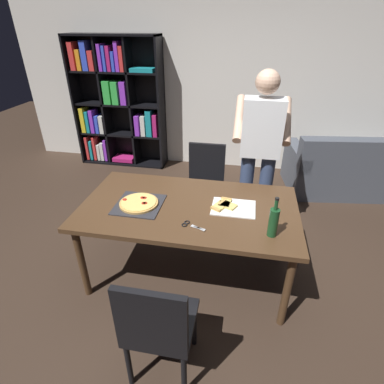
# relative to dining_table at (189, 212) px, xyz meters

# --- Properties ---
(ground_plane) EXTENTS (12.00, 12.00, 0.00)m
(ground_plane) POSITION_rel_dining_table_xyz_m (0.00, 0.00, -0.68)
(ground_plane) COLOR #38281E
(back_wall) EXTENTS (6.40, 0.10, 2.80)m
(back_wall) POSITION_rel_dining_table_xyz_m (0.00, 2.60, 0.72)
(back_wall) COLOR silver
(back_wall) RESTS_ON ground_plane
(dining_table) EXTENTS (1.82, 1.00, 0.75)m
(dining_table) POSITION_rel_dining_table_xyz_m (0.00, 0.00, 0.00)
(dining_table) COLOR #4C331E
(dining_table) RESTS_ON ground_plane
(chair_near_camera) EXTENTS (0.42, 0.42, 0.90)m
(chair_near_camera) POSITION_rel_dining_table_xyz_m (-0.00, -0.99, -0.17)
(chair_near_camera) COLOR black
(chair_near_camera) RESTS_ON ground_plane
(chair_far_side) EXTENTS (0.42, 0.42, 0.90)m
(chair_far_side) POSITION_rel_dining_table_xyz_m (0.00, 0.99, -0.17)
(chair_far_side) COLOR black
(chair_far_side) RESTS_ON ground_plane
(couch) EXTENTS (1.80, 1.07, 0.85)m
(couch) POSITION_rel_dining_table_xyz_m (1.91, 1.99, -0.38)
(couch) COLOR #4C515B
(couch) RESTS_ON ground_plane
(bookshelf) EXTENTS (1.40, 0.35, 1.95)m
(bookshelf) POSITION_rel_dining_table_xyz_m (-1.61, 2.38, 0.30)
(bookshelf) COLOR black
(bookshelf) RESTS_ON ground_plane
(person_serving_pizza) EXTENTS (0.55, 0.54, 1.75)m
(person_serving_pizza) POSITION_rel_dining_table_xyz_m (0.57, 0.77, 0.31)
(person_serving_pizza) COLOR #38476B
(person_serving_pizza) RESTS_ON ground_plane
(pepperoni_pizza_on_tray) EXTENTS (0.39, 0.39, 0.04)m
(pepperoni_pizza_on_tray) POSITION_rel_dining_table_xyz_m (-0.42, -0.07, 0.08)
(pepperoni_pizza_on_tray) COLOR #2D2D33
(pepperoni_pizza_on_tray) RESTS_ON dining_table
(pizza_slices_on_towel) EXTENTS (0.37, 0.28, 0.03)m
(pizza_slices_on_towel) POSITION_rel_dining_table_xyz_m (0.34, 0.04, 0.08)
(pizza_slices_on_towel) COLOR white
(pizza_slices_on_towel) RESTS_ON dining_table
(wine_bottle) EXTENTS (0.07, 0.07, 0.32)m
(wine_bottle) POSITION_rel_dining_table_xyz_m (0.67, -0.28, 0.19)
(wine_bottle) COLOR #194723
(wine_bottle) RESTS_ON dining_table
(kitchen_scissors) EXTENTS (0.20, 0.12, 0.01)m
(kitchen_scissors) POSITION_rel_dining_table_xyz_m (0.07, -0.28, 0.07)
(kitchen_scissors) COLOR silver
(kitchen_scissors) RESTS_ON dining_table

